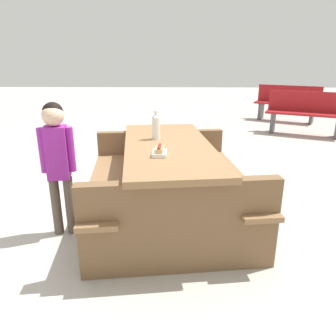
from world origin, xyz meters
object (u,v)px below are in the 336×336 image
(picnic_table, at_px, (168,176))
(child_in_coat, at_px, (57,153))
(soda_bottle, at_px, (156,126))
(park_bench_near, at_px, (306,112))
(hotdog_tray, at_px, (159,151))
(park_bench_mid, at_px, (287,103))

(picnic_table, relative_size, child_in_coat, 1.72)
(soda_bottle, distance_m, park_bench_near, 4.55)
(soda_bottle, bearing_deg, hotdog_tray, 6.29)
(hotdog_tray, bearing_deg, child_in_coat, -96.61)
(child_in_coat, relative_size, park_bench_near, 0.75)
(hotdog_tray, bearing_deg, park_bench_mid, 152.99)
(park_bench_near, height_order, park_bench_mid, same)
(picnic_table, bearing_deg, park_bench_near, 144.53)
(park_bench_mid, bearing_deg, child_in_coat, -33.94)
(soda_bottle, height_order, park_bench_near, soda_bottle)
(child_in_coat, bearing_deg, picnic_table, 105.55)
(soda_bottle, height_order, child_in_coat, child_in_coat)
(hotdog_tray, xyz_separation_m, child_in_coat, (-0.10, -0.85, -0.05))
(hotdog_tray, xyz_separation_m, park_bench_mid, (-5.59, 2.85, -0.33))
(picnic_table, relative_size, soda_bottle, 7.39)
(picnic_table, xyz_separation_m, park_bench_mid, (-5.24, 2.79, 0.00))
(picnic_table, bearing_deg, park_bench_mid, 151.96)
(hotdog_tray, relative_size, park_bench_mid, 0.12)
(picnic_table, bearing_deg, hotdog_tray, -9.53)
(picnic_table, relative_size, hotdog_tray, 10.85)
(soda_bottle, distance_m, hotdog_tray, 0.54)
(soda_bottle, distance_m, park_bench_mid, 5.84)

